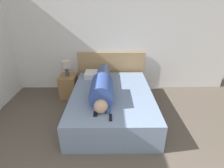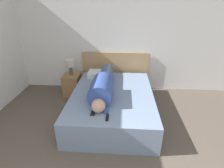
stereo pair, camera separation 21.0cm
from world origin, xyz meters
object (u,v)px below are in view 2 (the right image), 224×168
object	(u,v)px
nightstand	(72,84)
person_lying	(103,85)
table_lamp	(70,64)
pillow_near_headboard	(99,74)
tv_remote	(107,117)
bed	(113,103)
cell_phone	(93,113)

from	to	relation	value
nightstand	person_lying	bearing A→B (deg)	-44.15
table_lamp	pillow_near_headboard	bearing A→B (deg)	0.63
person_lying	table_lamp	bearing A→B (deg)	135.85
tv_remote	bed	bearing A→B (deg)	88.00
pillow_near_headboard	person_lying	bearing A→B (deg)	-77.66
nightstand	cell_phone	distance (m)	1.67
tv_remote	cell_phone	xyz separation A→B (m)	(-0.23, 0.10, -0.01)
nightstand	pillow_near_headboard	distance (m)	0.72
pillow_near_headboard	tv_remote	world-z (taller)	pillow_near_headboard
person_lying	cell_phone	world-z (taller)	person_lying
bed	table_lamp	distance (m)	1.37
bed	person_lying	bearing A→B (deg)	-165.38
bed	tv_remote	size ratio (longest dim) A/B	13.76
nightstand	table_lamp	world-z (taller)	table_lamp
person_lying	tv_remote	size ratio (longest dim) A/B	10.76
bed	cell_phone	distance (m)	0.80
nightstand	table_lamp	size ratio (longest dim) A/B	1.43
table_lamp	person_lying	size ratio (longest dim) A/B	0.22
person_lying	pillow_near_headboard	world-z (taller)	person_lying
table_lamp	cell_phone	xyz separation A→B (m)	(0.75, -1.47, -0.27)
person_lying	cell_phone	bearing A→B (deg)	-97.07
pillow_near_headboard	nightstand	bearing A→B (deg)	-179.37
bed	tv_remote	world-z (taller)	tv_remote
bed	pillow_near_headboard	world-z (taller)	pillow_near_headboard
tv_remote	table_lamp	bearing A→B (deg)	121.92
tv_remote	cell_phone	bearing A→B (deg)	156.01
table_lamp	cell_phone	distance (m)	1.68
bed	person_lying	world-z (taller)	person_lying
bed	pillow_near_headboard	xyz separation A→B (m)	(-0.36, 0.77, 0.30)
table_lamp	person_lying	bearing A→B (deg)	-44.15
nightstand	pillow_near_headboard	bearing A→B (deg)	0.63
bed	table_lamp	size ratio (longest dim) A/B	5.74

